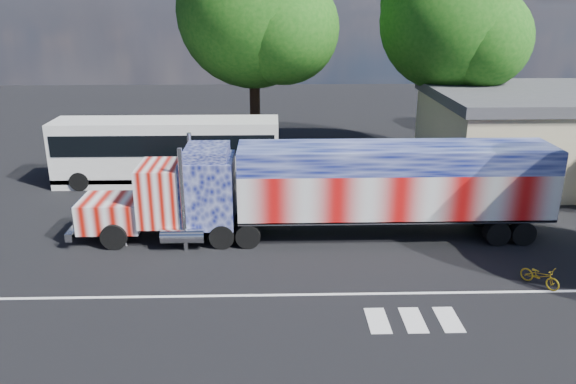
{
  "coord_description": "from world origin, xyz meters",
  "views": [
    {
      "loc": [
        -0.65,
        -21.08,
        10.23
      ],
      "look_at": [
        0.0,
        3.0,
        1.9
      ],
      "focal_mm": 35.0,
      "sensor_mm": 36.0,
      "label": 1
    }
  ],
  "objects_px": {
    "woman": "(121,228)",
    "tree_ne_a": "(451,22)",
    "bicycle": "(540,276)",
    "semi_truck": "(335,187)",
    "coach_bus": "(168,151)",
    "tree_n_mid": "(256,12)"
  },
  "relations": [
    {
      "from": "bicycle",
      "to": "woman",
      "type": "bearing_deg",
      "value": 128.58
    },
    {
      "from": "semi_truck",
      "to": "woman",
      "type": "height_order",
      "value": "semi_truck"
    },
    {
      "from": "woman",
      "to": "tree_n_mid",
      "type": "bearing_deg",
      "value": 50.88
    },
    {
      "from": "coach_bus",
      "to": "tree_ne_a",
      "type": "xyz_separation_m",
      "value": [
        17.36,
        4.97,
        6.89
      ]
    },
    {
      "from": "woman",
      "to": "semi_truck",
      "type": "bearing_deg",
      "value": -14.79
    },
    {
      "from": "bicycle",
      "to": "tree_n_mid",
      "type": "relative_size",
      "value": 0.11
    },
    {
      "from": "semi_truck",
      "to": "bicycle",
      "type": "relative_size",
      "value": 13.85
    },
    {
      "from": "semi_truck",
      "to": "woman",
      "type": "bearing_deg",
      "value": -174.86
    },
    {
      "from": "coach_bus",
      "to": "tree_ne_a",
      "type": "relative_size",
      "value": 0.97
    },
    {
      "from": "tree_ne_a",
      "to": "semi_truck",
      "type": "bearing_deg",
      "value": -123.23
    },
    {
      "from": "tree_ne_a",
      "to": "tree_n_mid",
      "type": "height_order",
      "value": "tree_n_mid"
    },
    {
      "from": "semi_truck",
      "to": "woman",
      "type": "distance_m",
      "value": 9.49
    },
    {
      "from": "semi_truck",
      "to": "coach_bus",
      "type": "relative_size",
      "value": 1.65
    },
    {
      "from": "coach_bus",
      "to": "tree_n_mid",
      "type": "bearing_deg",
      "value": 54.38
    },
    {
      "from": "tree_ne_a",
      "to": "bicycle",
      "type": "bearing_deg",
      "value": -94.21
    },
    {
      "from": "coach_bus",
      "to": "tree_n_mid",
      "type": "xyz_separation_m",
      "value": [
        5.02,
        7.01,
        7.49
      ]
    },
    {
      "from": "semi_truck",
      "to": "bicycle",
      "type": "bearing_deg",
      "value": -33.98
    },
    {
      "from": "bicycle",
      "to": "tree_ne_a",
      "type": "bearing_deg",
      "value": 48.06
    },
    {
      "from": "woman",
      "to": "tree_ne_a",
      "type": "distance_m",
      "value": 24.01
    },
    {
      "from": "coach_bus",
      "to": "woman",
      "type": "bearing_deg",
      "value": -93.35
    },
    {
      "from": "woman",
      "to": "tree_ne_a",
      "type": "height_order",
      "value": "tree_ne_a"
    },
    {
      "from": "semi_truck",
      "to": "tree_n_mid",
      "type": "height_order",
      "value": "tree_n_mid"
    }
  ]
}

